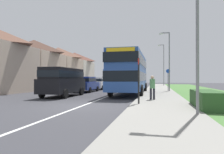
% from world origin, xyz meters
% --- Properties ---
extents(ground_plane, '(120.00, 120.00, 0.00)m').
position_xyz_m(ground_plane, '(0.00, 0.00, 0.00)').
color(ground_plane, '#38383D').
extents(lane_marking_centre, '(0.14, 60.00, 0.01)m').
position_xyz_m(lane_marking_centre, '(0.00, 8.00, 0.00)').
color(lane_marking_centre, silver).
rests_on(lane_marking_centre, ground_plane).
extents(pavement_near_side, '(3.20, 68.00, 0.12)m').
position_xyz_m(pavement_near_side, '(4.20, 6.00, 0.06)').
color(pavement_near_side, gray).
rests_on(pavement_near_side, ground_plane).
extents(grass_verge_seaward, '(6.00, 68.00, 0.08)m').
position_xyz_m(grass_verge_seaward, '(8.50, 6.00, 0.04)').
color(grass_verge_seaward, '#477538').
rests_on(grass_verge_seaward, ground_plane).
extents(roadside_hedge, '(1.10, 3.17, 0.90)m').
position_xyz_m(roadside_hedge, '(6.30, 0.00, 0.45)').
color(roadside_hedge, '#2D5128').
rests_on(roadside_hedge, ground_plane).
extents(double_decker_bus, '(2.80, 10.51, 3.70)m').
position_xyz_m(double_decker_bus, '(1.49, 8.61, 2.14)').
color(double_decker_bus, '#284C93').
rests_on(double_decker_bus, ground_plane).
extents(parked_van_black, '(2.11, 5.20, 2.32)m').
position_xyz_m(parked_van_black, '(-3.57, 4.95, 1.38)').
color(parked_van_black, black).
rests_on(parked_van_black, ground_plane).
extents(parked_car_blue, '(1.95, 4.28, 1.67)m').
position_xyz_m(parked_car_blue, '(-3.61, 10.48, 0.92)').
color(parked_car_blue, navy).
rests_on(parked_car_blue, ground_plane).
extents(parked_car_white, '(1.89, 4.03, 1.61)m').
position_xyz_m(parked_car_white, '(-3.67, 15.52, 0.89)').
color(parked_car_white, silver).
rests_on(parked_car_white, ground_plane).
extents(parked_car_grey, '(1.94, 4.41, 1.71)m').
position_xyz_m(parked_car_grey, '(-3.62, 21.02, 0.94)').
color(parked_car_grey, slate).
rests_on(parked_car_grey, ground_plane).
extents(pedestrian_at_stop, '(0.34, 0.34, 1.67)m').
position_xyz_m(pedestrian_at_stop, '(3.68, 2.96, 0.98)').
color(pedestrian_at_stop, '#23232D').
rests_on(pedestrian_at_stop, ground_plane).
extents(bus_stop_sign, '(0.09, 0.52, 2.60)m').
position_xyz_m(bus_stop_sign, '(3.00, 0.64, 1.54)').
color(bus_stop_sign, black).
rests_on(bus_stop_sign, ground_plane).
extents(cycle_route_sign, '(0.44, 0.08, 2.52)m').
position_xyz_m(cycle_route_sign, '(5.18, 12.69, 1.43)').
color(cycle_route_sign, slate).
rests_on(cycle_route_sign, ground_plane).
extents(street_lamp_near, '(1.14, 0.20, 6.92)m').
position_xyz_m(street_lamp_near, '(5.39, -1.99, 4.00)').
color(street_lamp_near, slate).
rests_on(street_lamp_near, ground_plane).
extents(street_lamp_mid, '(1.14, 0.20, 6.51)m').
position_xyz_m(street_lamp_mid, '(5.18, 12.26, 3.79)').
color(street_lamp_mid, slate).
rests_on(street_lamp_mid, ground_plane).
extents(street_lamp_far, '(1.14, 0.20, 8.02)m').
position_xyz_m(street_lamp_far, '(5.19, 29.59, 4.56)').
color(street_lamp_far, slate).
rests_on(street_lamp_far, ground_plane).
extents(house_terrace_far_side, '(6.50, 27.74, 6.83)m').
position_xyz_m(house_terrace_far_side, '(-12.63, 17.85, 3.42)').
color(house_terrace_far_side, tan).
rests_on(house_terrace_far_side, ground_plane).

